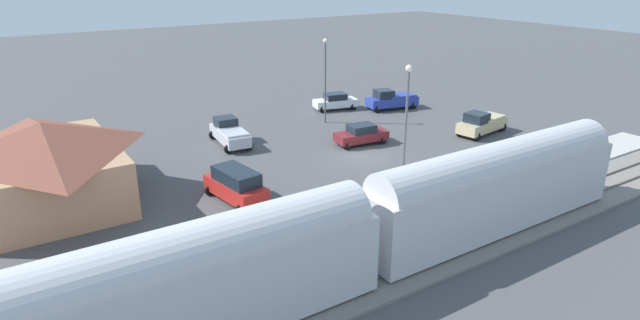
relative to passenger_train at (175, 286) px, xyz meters
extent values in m
plane|color=#4C4C4F|center=(14.00, -19.83, -2.86)|extent=(200.00, 200.00, 0.00)
cube|color=slate|center=(0.00, -19.83, -2.77)|extent=(4.80, 70.00, 0.18)
cube|color=#59544C|center=(-0.72, -19.83, -2.62)|extent=(0.10, 70.00, 0.12)
cube|color=#59544C|center=(0.72, -19.83, -2.62)|extent=(0.10, 70.00, 0.12)
cube|color=#B7B2A8|center=(4.00, -19.83, -2.71)|extent=(3.20, 46.00, 0.30)
cube|color=silver|center=(0.00, -18.57, -0.71)|extent=(2.90, 17.77, 3.70)
cube|color=red|center=(1.46, -18.57, -1.01)|extent=(0.04, 16.35, 0.36)
cylinder|color=silver|center=(0.00, -18.57, 1.04)|extent=(2.75, 17.06, 2.76)
cube|color=silver|center=(0.00, 0.00, -0.71)|extent=(2.90, 17.77, 3.70)
cube|color=red|center=(1.46, 0.00, -1.01)|extent=(0.04, 16.35, 0.36)
cylinder|color=silver|center=(0.00, 0.00, 1.04)|extent=(2.75, 17.06, 2.76)
cube|color=tan|center=(18.00, 2.17, -1.04)|extent=(11.37, 8.12, 3.63)
pyramid|color=brown|center=(18.00, 2.17, 1.63)|extent=(12.17, 8.92, 1.71)
cube|color=#4C3323|center=(18.00, -1.92, -1.81)|extent=(1.10, 0.08, 2.10)
cylinder|color=#333338|center=(3.51, -16.94, -2.13)|extent=(0.22, 0.22, 0.85)
cylinder|color=#2D72B7|center=(3.51, -16.94, -1.40)|extent=(0.36, 0.36, 0.62)
sphere|color=tan|center=(3.51, -16.94, -0.97)|extent=(0.24, 0.24, 0.24)
cylinder|color=brown|center=(3.59, -13.13, -2.13)|extent=(0.22, 0.22, 0.85)
cylinder|color=green|center=(3.59, -13.13, -1.40)|extent=(0.36, 0.36, 0.62)
sphere|color=tan|center=(3.59, -13.13, -0.97)|extent=(0.24, 0.24, 0.24)
cube|color=maroon|center=(16.47, -21.61, -2.14)|extent=(2.37, 4.69, 0.76)
cube|color=#19232D|center=(16.47, -21.61, -1.44)|extent=(1.87, 2.34, 0.64)
cylinder|color=black|center=(17.06, -23.39, -2.52)|extent=(0.22, 0.68, 0.68)
cylinder|color=black|center=(15.47, -23.20, -2.52)|extent=(0.22, 0.68, 0.68)
cylinder|color=black|center=(17.46, -20.01, -2.52)|extent=(0.22, 0.68, 0.68)
cylinder|color=black|center=(15.87, -19.82, -2.52)|extent=(0.22, 0.68, 0.68)
cube|color=red|center=(11.69, -7.79, -2.02)|extent=(5.11, 2.57, 1.00)
cube|color=#19232D|center=(11.54, -7.81, -1.08)|extent=(3.62, 2.15, 0.88)
cylinder|color=black|center=(13.47, -6.69, -2.52)|extent=(0.22, 0.68, 0.68)
cylinder|color=black|center=(13.69, -8.40, -2.52)|extent=(0.22, 0.68, 0.68)
cylinder|color=black|center=(9.70, -7.18, -2.52)|extent=(0.22, 0.68, 0.68)
cylinder|color=black|center=(9.92, -8.88, -2.52)|extent=(0.22, 0.68, 0.68)
cube|color=#C6B284|center=(12.83, -32.52, -2.02)|extent=(2.76, 5.64, 0.92)
cube|color=#19232D|center=(12.67, -31.51, -1.14)|extent=(1.97, 1.97, 0.84)
cylinder|color=black|center=(11.65, -30.53, -2.48)|extent=(0.22, 0.76, 0.76)
cylinder|color=black|center=(13.35, -30.27, -2.48)|extent=(0.22, 0.76, 0.76)
cylinder|color=black|center=(12.31, -34.78, -2.48)|extent=(0.22, 0.76, 0.76)
cylinder|color=black|center=(14.01, -34.52, -2.48)|extent=(0.22, 0.76, 0.76)
cube|color=#C6B284|center=(12.97, -33.46, -1.46)|extent=(2.29, 3.22, 0.20)
cube|color=silver|center=(22.49, -12.22, -2.02)|extent=(5.57, 2.48, 0.92)
cube|color=#19232D|center=(23.51, -12.33, -1.14)|extent=(1.89, 1.89, 0.84)
cylinder|color=black|center=(24.71, -11.58, -2.48)|extent=(0.22, 0.76, 0.76)
cylinder|color=black|center=(24.54, -13.29, -2.48)|extent=(0.22, 0.76, 0.76)
cylinder|color=black|center=(20.43, -11.16, -2.48)|extent=(0.22, 0.76, 0.76)
cylinder|color=black|center=(20.27, -12.87, -2.48)|extent=(0.22, 0.76, 0.76)
cube|color=silver|center=(21.55, -12.13, -1.46)|extent=(3.14, 2.15, 0.20)
cube|color=#283D9E|center=(24.03, -31.47, -2.02)|extent=(3.03, 5.69, 0.92)
cube|color=#19232D|center=(24.24, -30.47, -1.14)|extent=(2.04, 2.04, 0.84)
cylinder|color=black|center=(23.63, -29.19, -2.48)|extent=(0.22, 0.76, 0.76)
cylinder|color=black|center=(25.32, -29.54, -2.48)|extent=(0.22, 0.76, 0.76)
cylinder|color=black|center=(22.75, -33.40, -2.48)|extent=(0.22, 0.76, 0.76)
cylinder|color=black|center=(24.43, -33.75, -2.48)|extent=(0.22, 0.76, 0.76)
cube|color=#283D9E|center=(23.84, -32.40, -1.46)|extent=(2.43, 3.29, 0.20)
cube|color=white|center=(27.13, -26.31, -2.14)|extent=(2.86, 4.81, 0.76)
cube|color=#19232D|center=(27.13, -26.31, -1.44)|extent=(2.09, 2.48, 0.64)
cylinder|color=black|center=(27.50, -28.15, -2.52)|extent=(0.22, 0.68, 0.68)
cylinder|color=black|center=(25.94, -27.77, -2.52)|extent=(0.22, 0.68, 0.68)
cylinder|color=black|center=(28.31, -24.85, -2.52)|extent=(0.22, 0.68, 0.68)
cylinder|color=black|center=(26.75, -24.47, -2.52)|extent=(0.22, 0.68, 0.68)
cylinder|color=#515156|center=(6.80, -17.70, 1.26)|extent=(0.16, 0.16, 8.23)
sphere|color=#EAE5C6|center=(6.80, -17.70, 5.55)|extent=(0.44, 0.44, 0.44)
cylinder|color=#515156|center=(23.63, -22.69, 0.96)|extent=(0.16, 0.16, 7.63)
sphere|color=#EAE5C6|center=(23.63, -22.69, 4.95)|extent=(0.44, 0.44, 0.44)
camera|label=1|loc=(-17.63, 4.86, 11.64)|focal=29.80mm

